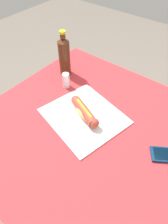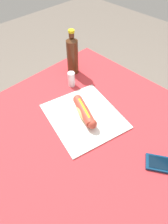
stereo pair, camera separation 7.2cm
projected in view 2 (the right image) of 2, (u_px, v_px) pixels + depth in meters
name	position (u px, v px, depth m)	size (l,w,h in m)	color
ground_plane	(89.00, 193.00, 1.37)	(6.00, 6.00, 0.00)	#6B6056
dining_table	(91.00, 147.00, 0.92)	(0.98, 0.92, 0.75)	brown
paper_wrapper	(84.00, 116.00, 0.86)	(0.33, 0.29, 0.01)	silver
hot_dog	(84.00, 111.00, 0.84)	(0.19, 0.10, 0.05)	#DBB26B
cell_phone	(163.00, 164.00, 0.70)	(0.14, 0.12, 0.01)	#0A2D4C
soda_bottle	(72.00, 55.00, 1.01)	(0.06, 0.06, 0.24)	#4C2814
salt_shaker	(71.00, 79.00, 0.98)	(0.04, 0.04, 0.08)	silver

